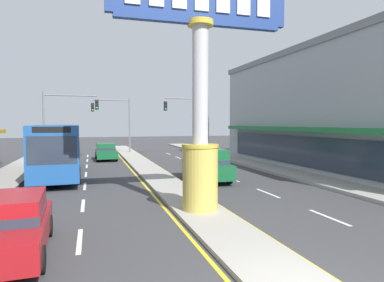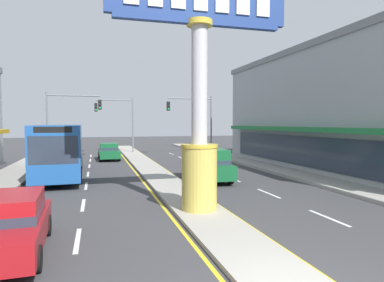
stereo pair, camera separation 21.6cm
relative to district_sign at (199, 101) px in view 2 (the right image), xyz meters
name	(u,v)px [view 2 (the right image)]	position (x,y,z in m)	size (l,w,h in m)	color
median_strip	(152,171)	(0.00, 11.33, -4.11)	(1.91, 52.00, 0.14)	#A39E93
sidewalk_left	(4,181)	(-8.81, 9.33, -4.09)	(2.52, 60.00, 0.18)	#9E9B93
sidewalk_right	(280,169)	(8.81, 9.33, -4.09)	(2.52, 60.00, 0.18)	#9E9B93
lane_markings	(155,174)	(0.00, 9.98, -4.18)	(8.65, 52.00, 0.01)	silver
district_sign	(199,101)	(0.00, 0.00, 0.00)	(6.79, 1.39, 8.48)	gold
storefront_right	(359,109)	(14.61, 8.34, 0.18)	(10.87, 24.11, 8.73)	#999EA3
traffic_light_left_side	(68,114)	(-6.19, 21.02, 0.06)	(4.86, 0.46, 6.20)	slate
traffic_light_right_side	(195,115)	(6.19, 21.76, 0.06)	(4.86, 0.46, 6.20)	slate
traffic_light_median_far	(119,116)	(-1.23, 26.45, 0.01)	(4.20, 0.46, 6.20)	slate
bus_near_right_lane	(61,147)	(-5.90, 11.20, -2.31)	(2.90, 11.28, 3.26)	#1E5199
suv_far_right_lane	(208,164)	(2.60, 6.72, -3.20)	(2.10, 4.67, 1.90)	#14562D
sedan_near_left_lane	(8,224)	(-5.91, -2.50, -3.39)	(1.99, 4.38, 1.53)	maroon
sedan_mid_left_lane	(109,151)	(-2.60, 20.02, -3.39)	(1.93, 4.35, 1.53)	#14562D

